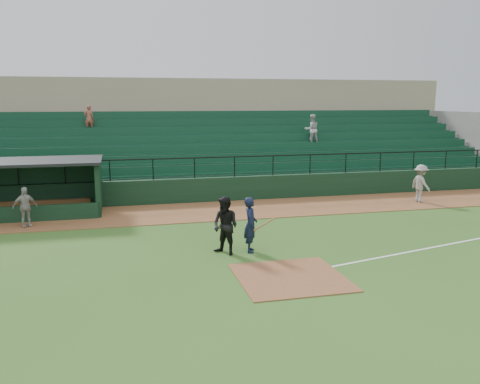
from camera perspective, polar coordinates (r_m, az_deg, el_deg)
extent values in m
plane|color=#2F561B|center=(15.33, 4.52, -8.46)|extent=(90.00, 90.00, 0.00)
cube|color=brown|center=(22.78, -1.80, -2.10)|extent=(40.00, 4.00, 0.03)
cube|color=brown|center=(14.44, 5.78, -9.64)|extent=(3.00, 3.00, 0.03)
cube|color=white|center=(20.18, 25.56, -4.82)|extent=(17.49, 4.44, 0.01)
cube|color=black|center=(24.78, -2.87, 0.30)|extent=(36.00, 0.35, 1.20)
cylinder|color=black|center=(24.55, -2.91, 3.97)|extent=(36.00, 0.06, 0.06)
cube|color=slate|center=(29.39, -4.72, 4.23)|extent=(36.00, 9.00, 3.60)
cube|color=#103D26|center=(28.85, -4.58, 5.02)|extent=(34.56, 8.00, 4.05)
cube|color=slate|center=(36.81, 24.24, 5.07)|extent=(0.35, 9.50, 4.20)
cube|color=gray|center=(35.70, -6.44, 7.55)|extent=(38.00, 3.00, 6.40)
cube|color=slate|center=(33.69, -6.01, 8.24)|extent=(36.00, 2.00, 0.20)
imported|color=#AFAFAF|center=(30.95, 8.19, 7.05)|extent=(0.91, 0.71, 1.87)
imported|color=brown|center=(30.71, -16.84, 8.05)|extent=(0.56, 0.37, 1.53)
cube|color=black|center=(24.99, -25.51, 0.65)|extent=(8.50, 0.20, 2.30)
cube|color=black|center=(23.19, -15.82, 0.59)|extent=(0.20, 2.60, 2.30)
cube|color=olive|center=(24.75, -25.52, -1.56)|extent=(7.65, 0.40, 0.50)
imported|color=black|center=(16.48, 1.21, -3.74)|extent=(0.58, 0.75, 1.84)
cylinder|color=olive|center=(16.40, 2.75, -3.72)|extent=(0.79, 0.34, 0.35)
imported|color=black|center=(16.20, -1.67, -3.88)|extent=(1.15, 1.17, 1.90)
imported|color=gray|center=(25.94, 19.91, 0.92)|extent=(0.82, 1.26, 1.84)
imported|color=#9D9893|center=(21.36, -23.32, -1.58)|extent=(1.01, 0.71, 1.59)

